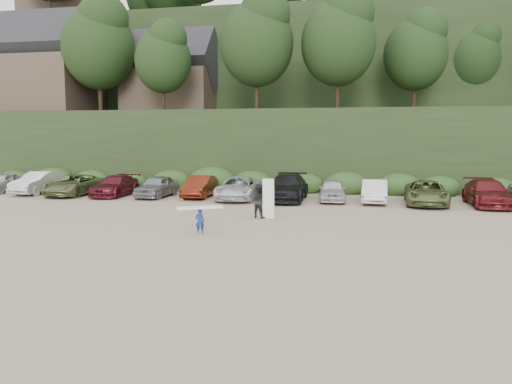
# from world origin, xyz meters

# --- Properties ---
(ground) EXTENTS (120.00, 120.00, 0.00)m
(ground) POSITION_xyz_m (0.00, 0.00, 0.00)
(ground) COLOR tan
(ground) RESTS_ON ground
(hillside_backdrop) EXTENTS (90.00, 41.50, 28.00)m
(hillside_backdrop) POSITION_xyz_m (-0.26, 35.93, 11.22)
(hillside_backdrop) COLOR black
(hillside_backdrop) RESTS_ON ground
(parked_cars) EXTENTS (36.80, 5.76, 1.63)m
(parked_cars) POSITION_xyz_m (-1.42, 9.94, 0.73)
(parked_cars) COLOR #B4B4B9
(parked_cars) RESTS_ON ground
(child_surfer) EXTENTS (1.92, 1.37, 1.14)m
(child_surfer) POSITION_xyz_m (-1.23, -1.29, 0.78)
(child_surfer) COLOR navy
(child_surfer) RESTS_ON ground
(adult_surfer) EXTENTS (1.30, 0.85, 1.98)m
(adult_surfer) POSITION_xyz_m (0.43, 3.08, 0.85)
(adult_surfer) COLOR black
(adult_surfer) RESTS_ON ground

